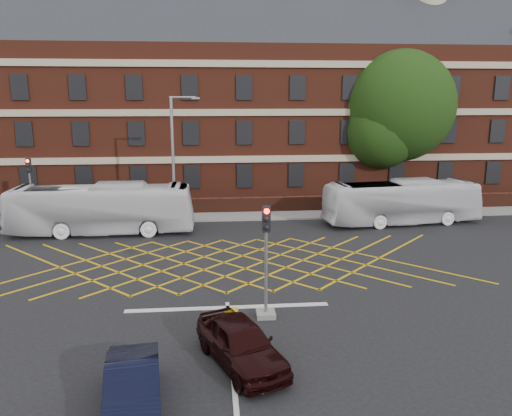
{
  "coord_description": "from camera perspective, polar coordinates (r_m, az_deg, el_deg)",
  "views": [
    {
      "loc": [
        -0.53,
        -21.83,
        8.1
      ],
      "look_at": [
        1.57,
        1.5,
        2.89
      ],
      "focal_mm": 35.0,
      "sensor_mm": 36.0,
      "label": 1
    }
  ],
  "objects": [
    {
      "name": "bus_right",
      "position": [
        33.83,
        16.33,
        0.66
      ],
      "size": [
        10.49,
        3.54,
        2.86
      ],
      "primitive_type": "imported",
      "rotation": [
        0.0,
        0.0,
        1.68
      ],
      "color": "white",
      "rests_on": "ground"
    },
    {
      "name": "boundary_wall",
      "position": [
        35.65,
        -4.18,
        0.28
      ],
      "size": [
        56.0,
        0.5,
        1.1
      ],
      "primitive_type": "cube",
      "color": "#481E13",
      "rests_on": "ground"
    },
    {
      "name": "car_navy",
      "position": [
        14.17,
        -13.91,
        -19.52
      ],
      "size": [
        1.9,
        4.17,
        1.33
      ],
      "primitive_type": "imported",
      "rotation": [
        0.0,
        0.0,
        0.13
      ],
      "color": "black",
      "rests_on": "ground"
    },
    {
      "name": "traffic_light_near",
      "position": [
        18.61,
        1.15,
        -7.37
      ],
      "size": [
        0.7,
        0.7,
        4.27
      ],
      "color": "slate",
      "rests_on": "ground"
    },
    {
      "name": "victorian_building",
      "position": [
        43.84,
        -4.23,
        12.16
      ],
      "size": [
        51.0,
        12.17,
        20.4
      ],
      "color": "#602718",
      "rests_on": "ground"
    },
    {
      "name": "car_maroon",
      "position": [
        15.9,
        -1.74,
        -15.17
      ],
      "size": [
        3.12,
        4.48,
        1.42
      ],
      "primitive_type": "imported",
      "rotation": [
        0.0,
        0.0,
        0.39
      ],
      "color": "black",
      "rests_on": "ground"
    },
    {
      "name": "bus_left",
      "position": [
        31.47,
        -17.23,
        -0.08
      ],
      "size": [
        11.0,
        2.65,
        3.06
      ],
      "primitive_type": "imported",
      "rotation": [
        0.0,
        0.0,
        1.56
      ],
      "color": "white",
      "rests_on": "ground"
    },
    {
      "name": "utility_cabinet",
      "position": [
        17.9,
        -2.86,
        -12.8
      ],
      "size": [
        0.48,
        0.37,
        0.89
      ],
      "primitive_type": "cube",
      "color": "#C6A10B",
      "rests_on": "ground"
    },
    {
      "name": "direction_signs",
      "position": [
        36.49,
        -24.94,
        0.74
      ],
      "size": [
        1.1,
        0.16,
        2.2
      ],
      "color": "gray",
      "rests_on": "ground"
    },
    {
      "name": "traffic_light_far",
      "position": [
        35.66,
        -24.26,
        1.19
      ],
      "size": [
        0.7,
        0.7,
        4.27
      ],
      "color": "slate",
      "rests_on": "ground"
    },
    {
      "name": "far_pavement",
      "position": [
        34.78,
        -4.14,
        -0.86
      ],
      "size": [
        60.0,
        3.0,
        0.12
      ],
      "primitive_type": "cube",
      "color": "slate",
      "rests_on": "ground"
    },
    {
      "name": "centre_line",
      "position": [
        14.34,
        -2.29,
        -21.81
      ],
      "size": [
        0.15,
        14.0,
        0.02
      ],
      "primitive_type": "cube",
      "color": "silver",
      "rests_on": "ground"
    },
    {
      "name": "ground",
      "position": [
        23.29,
        -3.56,
        -7.84
      ],
      "size": [
        120.0,
        120.0,
        0.0
      ],
      "primitive_type": "plane",
      "color": "black",
      "rests_on": "ground"
    },
    {
      "name": "box_junction_hatching",
      "position": [
        25.17,
        -3.69,
        -6.24
      ],
      "size": [
        8.22,
        8.22,
        0.02
      ],
      "primitive_type": "cube",
      "rotation": [
        0.0,
        0.0,
        0.79
      ],
      "color": "#CC990C",
      "rests_on": "ground"
    },
    {
      "name": "stop_line",
      "position": [
        20.05,
        -3.26,
        -11.28
      ],
      "size": [
        8.0,
        0.3,
        0.02
      ],
      "primitive_type": "cube",
      "color": "silver",
      "rests_on": "ground"
    },
    {
      "name": "street_lamp",
      "position": [
        32.02,
        -9.23,
        2.75
      ],
      "size": [
        2.25,
        1.0,
        8.16
      ],
      "color": "slate",
      "rests_on": "ground"
    },
    {
      "name": "deciduous_tree",
      "position": [
        41.55,
        15.8,
        10.33
      ],
      "size": [
        8.81,
        8.81,
        11.84
      ],
      "color": "black",
      "rests_on": "ground"
    }
  ]
}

